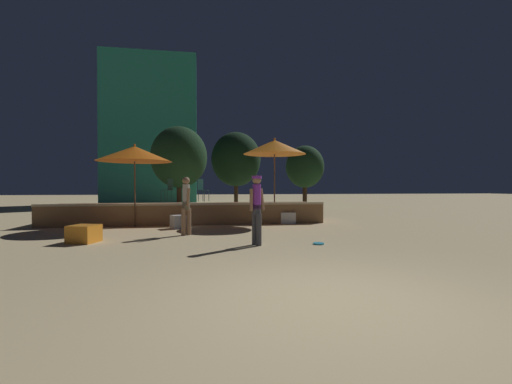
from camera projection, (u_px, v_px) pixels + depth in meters
The scene contains 16 objects.
ground_plane at pixel (333, 301), 4.12m from camera, with size 120.00×120.00×0.00m, color #D1B784.
wooden_deck at pixel (189, 213), 13.37m from camera, with size 10.18×2.40×0.80m.
patio_umbrella_0 at pixel (135, 154), 11.80m from camera, with size 2.54×2.54×2.87m.
patio_umbrella_1 at pixel (275, 147), 12.92m from camera, with size 2.37×2.37×3.24m.
cube_seat_0 at pixel (288, 218), 12.96m from camera, with size 0.66×0.66×0.42m.
cube_seat_1 at pixel (84, 234), 8.46m from camera, with size 0.77×0.77×0.43m.
cube_seat_2 at pixel (178, 222), 11.38m from camera, with size 0.59×0.59×0.44m.
person_0 at pixel (186, 204), 9.77m from camera, with size 0.28×0.45×1.66m.
person_1 at pixel (257, 207), 8.06m from camera, with size 0.42×0.28×1.65m.
bistro_chair_0 at pixel (169, 188), 13.24m from camera, with size 0.48×0.48×0.90m.
bistro_chair_1 at pixel (202, 188), 13.82m from camera, with size 0.48×0.48×0.90m.
frisbee_disc at pixel (319, 243), 8.21m from camera, with size 0.27×0.27×0.03m.
background_tree_0 at pixel (305, 167), 21.72m from camera, with size 2.43×2.43×4.01m.
background_tree_1 at pixel (179, 157), 19.57m from camera, with size 3.19×3.19×4.85m.
background_tree_2 at pixel (236, 159), 23.49m from camera, with size 3.38×3.38×5.14m.
distant_building at pixel (151, 131), 28.21m from camera, with size 7.36×3.69×11.98m.
Camera 1 is at (-1.60, -3.89, 1.37)m, focal length 24.00 mm.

